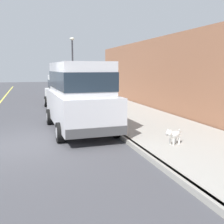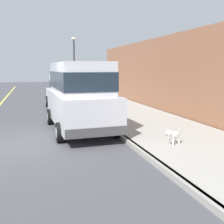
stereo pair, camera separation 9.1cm
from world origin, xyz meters
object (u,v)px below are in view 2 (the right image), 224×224
at_px(car_silver_van, 80,93).
at_px(dog_white, 173,135).
at_px(car_white_sedan, 66,92).
at_px(street_lamp, 74,60).
at_px(fire_hydrant, 115,113).

height_order(car_silver_van, dog_white, car_silver_van).
height_order(car_silver_van, car_white_sedan, car_silver_van).
relative_size(car_white_sedan, street_lamp, 1.05).
xyz_separation_m(car_silver_van, street_lamp, (1.46, 10.85, 1.51)).
relative_size(dog_white, fire_hydrant, 0.97).
bearing_deg(street_lamp, car_silver_van, -97.68).
bearing_deg(car_white_sedan, dog_white, -76.99).
xyz_separation_m(dog_white, street_lamp, (-0.68, 14.04, 2.48)).
bearing_deg(street_lamp, car_white_sedan, -103.83).
xyz_separation_m(car_silver_van, fire_hydrant, (1.56, 0.64, -0.92)).
distance_m(car_white_sedan, dog_white, 8.91).
xyz_separation_m(car_white_sedan, fire_hydrant, (1.42, -4.83, -0.51)).
bearing_deg(fire_hydrant, car_silver_van, -157.77).
height_order(car_white_sedan, dog_white, car_white_sedan).
distance_m(car_silver_van, car_white_sedan, 5.49).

